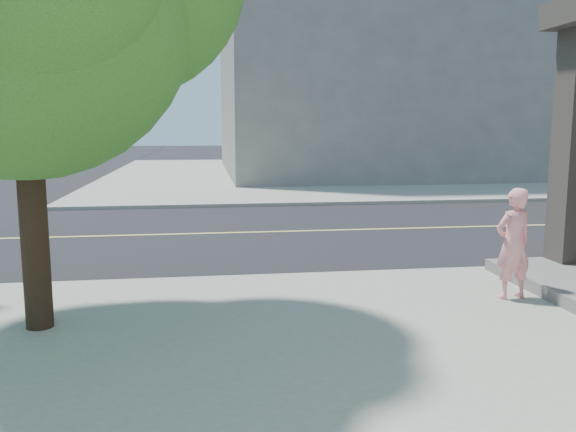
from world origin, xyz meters
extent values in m
cube|color=black|center=(0.00, 4.50, 0.01)|extent=(140.00, 9.00, 0.01)
cube|color=gray|center=(13.50, 21.50, 0.06)|extent=(29.00, 25.00, 0.12)
cube|color=#35302B|center=(9.70, -0.50, 2.22)|extent=(0.55, 0.55, 4.20)
cube|color=slate|center=(14.00, 22.00, 7.12)|extent=(18.00, 16.00, 14.00)
imported|color=pink|center=(7.96, -1.85, 0.90)|extent=(0.63, 0.48, 1.55)
cylinder|color=black|center=(1.76, -2.18, 1.71)|extent=(0.32, 0.32, 3.17)
sphere|color=#377424|center=(1.76, -2.18, 3.82)|extent=(3.88, 3.88, 3.88)
camera|label=1|loc=(3.74, -9.39, 2.50)|focal=37.13mm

